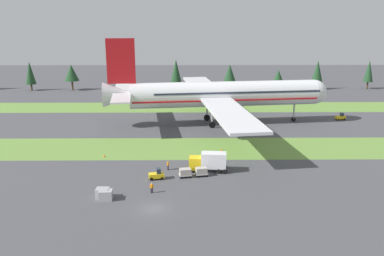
% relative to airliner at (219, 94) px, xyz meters
% --- Properties ---
extents(ground_plane, '(400.00, 400.00, 0.00)m').
position_rel_airliner_xyz_m(ground_plane, '(-13.14, -50.24, -8.10)').
color(ground_plane, '#47474C').
extents(grass_strip_near, '(320.00, 15.44, 0.01)m').
position_rel_airliner_xyz_m(grass_strip_near, '(-13.14, -21.24, -8.10)').
color(grass_strip_near, olive).
rests_on(grass_strip_near, ground).
extents(grass_strip_far, '(320.00, 15.44, 0.01)m').
position_rel_airliner_xyz_m(grass_strip_far, '(-13.14, 21.64, -8.10)').
color(grass_strip_far, olive).
rests_on(grass_strip_far, ground).
extents(airliner, '(59.56, 73.68, 22.59)m').
position_rel_airliner_xyz_m(airliner, '(0.00, 0.00, 0.00)').
color(airliner, silver).
rests_on(airliner, ground).
extents(baggage_tug, '(2.79, 1.74, 1.97)m').
position_rel_airliner_xyz_m(baggage_tug, '(-13.56, -38.78, -7.29)').
color(baggage_tug, yellow).
rests_on(baggage_tug, ground).
extents(cargo_dolly_lead, '(2.43, 1.87, 1.55)m').
position_rel_airliner_xyz_m(cargo_dolly_lead, '(-8.62, -37.89, -7.18)').
color(cargo_dolly_lead, '#A3A3A8').
rests_on(cargo_dolly_lead, ground).
extents(cargo_dolly_second, '(2.43, 1.87, 1.55)m').
position_rel_airliner_xyz_m(cargo_dolly_second, '(-5.76, -37.37, -7.18)').
color(cargo_dolly_second, '#A3A3A8').
rests_on(cargo_dolly_second, ground).
extents(catering_truck, '(7.14, 2.94, 3.58)m').
position_rel_airliner_xyz_m(catering_truck, '(-4.35, -35.14, -6.15)').
color(catering_truck, yellow).
rests_on(catering_truck, ground).
extents(pushback_tractor, '(2.74, 1.61, 1.97)m').
position_rel_airliner_xyz_m(pushback_tractor, '(34.55, 4.23, -7.29)').
color(pushback_tractor, yellow).
rests_on(pushback_tractor, ground).
extents(ground_crew_marshaller, '(0.36, 0.55, 1.74)m').
position_rel_airliner_xyz_m(ground_crew_marshaller, '(-11.84, -34.28, -7.16)').
color(ground_crew_marshaller, black).
rests_on(ground_crew_marshaller, ground).
extents(ground_crew_loader, '(0.56, 0.36, 1.74)m').
position_rel_airliner_xyz_m(ground_crew_loader, '(-13.94, -44.56, -7.16)').
color(ground_crew_loader, black).
rests_on(ground_crew_loader, ground).
extents(uld_container_0, '(2.07, 1.69, 1.54)m').
position_rel_airliner_xyz_m(uld_container_0, '(-20.79, -47.02, -7.33)').
color(uld_container_0, '#A3A3A8').
rests_on(uld_container_0, ground).
extents(uld_container_1, '(2.06, 1.68, 1.60)m').
position_rel_airliner_xyz_m(uld_container_1, '(-21.39, -46.40, -7.30)').
color(uld_container_1, '#A3A3A8').
rests_on(uld_container_1, ground).
extents(taxiway_marker_0, '(0.44, 0.44, 0.56)m').
position_rel_airliner_xyz_m(taxiway_marker_0, '(-7.78, -28.40, -7.82)').
color(taxiway_marker_0, orange).
rests_on(taxiway_marker_0, ground).
extents(taxiway_marker_1, '(0.44, 0.44, 0.54)m').
position_rel_airliner_xyz_m(taxiway_marker_1, '(-0.98, -23.24, -7.83)').
color(taxiway_marker_1, orange).
rests_on(taxiway_marker_1, ground).
extents(taxiway_marker_2, '(0.44, 0.44, 0.58)m').
position_rel_airliner_xyz_m(taxiway_marker_2, '(-25.12, -26.96, -7.81)').
color(taxiway_marker_2, orange).
rests_on(taxiway_marker_2, ground).
extents(distant_tree_line, '(159.33, 8.62, 12.33)m').
position_rel_airliner_xyz_m(distant_tree_line, '(-17.88, 54.78, -0.99)').
color(distant_tree_line, '#4C3823').
rests_on(distant_tree_line, ground).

